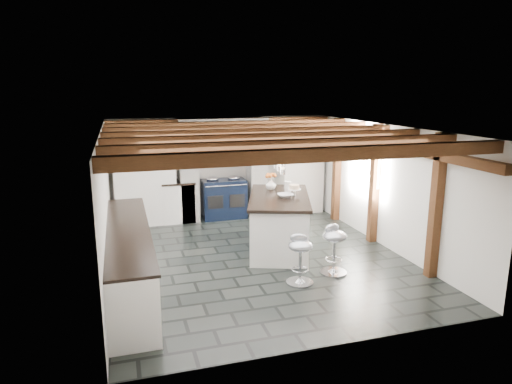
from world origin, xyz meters
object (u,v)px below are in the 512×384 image
object	(u,v)px
range_cooker	(224,198)
kitchen_island	(279,222)
bar_stool_far	(300,253)
bar_stool_near	(334,244)

from	to	relation	value
range_cooker	kitchen_island	bearing A→B (deg)	-77.48
kitchen_island	bar_stool_far	bearing A→B (deg)	-78.35
range_cooker	bar_stool_near	size ratio (longest dim) A/B	1.23
kitchen_island	bar_stool_near	world-z (taller)	kitchen_island
range_cooker	bar_stool_far	size ratio (longest dim) A/B	1.28
bar_stool_near	bar_stool_far	bearing A→B (deg)	-176.02
kitchen_island	bar_stool_far	xyz separation A→B (m)	(-0.21, -1.57, -0.04)
range_cooker	kitchen_island	xyz separation A→B (m)	(0.52, -2.36, 0.05)
bar_stool_near	bar_stool_far	distance (m)	0.70
kitchen_island	range_cooker	bearing A→B (deg)	121.86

